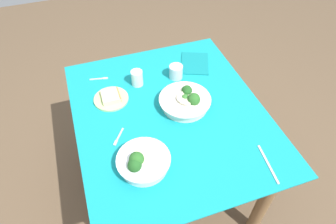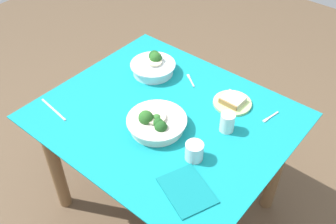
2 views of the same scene
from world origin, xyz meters
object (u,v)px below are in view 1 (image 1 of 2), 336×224
at_px(water_glass_side, 176,72).
at_px(fork_by_far_bowl, 100,79).
at_px(broccoli_bowl_far, 142,162).
at_px(napkin_folded_upper, 195,63).
at_px(water_glass_center, 137,78).
at_px(fork_by_near_bowl, 118,137).
at_px(bread_side_plate, 111,98).
at_px(table_knife_left, 268,164).
at_px(broccoli_bowl_near, 186,101).

height_order(water_glass_side, fork_by_far_bowl, water_glass_side).
distance_m(broccoli_bowl_far, napkin_folded_upper, 0.79).
xyz_separation_m(water_glass_center, napkin_folded_upper, (0.07, -0.38, -0.04)).
relative_size(broccoli_bowl_far, water_glass_center, 2.62).
distance_m(fork_by_far_bowl, fork_by_near_bowl, 0.46).
xyz_separation_m(bread_side_plate, water_glass_side, (0.06, -0.39, 0.03)).
height_order(broccoli_bowl_far, water_glass_side, broccoli_bowl_far).
height_order(bread_side_plate, table_knife_left, bread_side_plate).
distance_m(water_glass_center, fork_by_far_bowl, 0.23).
xyz_separation_m(broccoli_bowl_far, water_glass_side, (0.53, -0.35, 0.00)).
distance_m(bread_side_plate, table_knife_left, 0.85).
bearing_deg(broccoli_bowl_near, bread_side_plate, 64.65).
bearing_deg(broccoli_bowl_far, broccoli_bowl_near, -47.07).
distance_m(fork_by_near_bowl, napkin_folded_upper, 0.70).
relative_size(broccoli_bowl_far, broccoli_bowl_near, 0.88).
distance_m(broccoli_bowl_far, fork_by_near_bowl, 0.21).
bearing_deg(water_glass_center, broccoli_bowl_far, 167.44).
xyz_separation_m(broccoli_bowl_near, fork_by_far_bowl, (0.36, 0.39, -0.03)).
relative_size(bread_side_plate, fork_by_near_bowl, 1.98).
bearing_deg(water_glass_side, water_glass_center, 86.82).
height_order(broccoli_bowl_far, bread_side_plate, broccoli_bowl_far).
bearing_deg(broccoli_bowl_far, table_knife_left, -107.23).
height_order(bread_side_plate, water_glass_center, water_glass_center).
relative_size(broccoli_bowl_far, fork_by_near_bowl, 2.53).
height_order(bread_side_plate, fork_by_near_bowl, bread_side_plate).
distance_m(water_glass_side, fork_by_near_bowl, 0.53).
bearing_deg(fork_by_near_bowl, broccoli_bowl_far, 53.85).
height_order(broccoli_bowl_far, fork_by_far_bowl, broccoli_bowl_far).
xyz_separation_m(fork_by_far_bowl, napkin_folded_upper, (-0.04, -0.57, 0.00)).
distance_m(broccoli_bowl_near, fork_by_near_bowl, 0.39).
xyz_separation_m(broccoli_bowl_far, fork_by_near_bowl, (0.20, 0.07, -0.04)).
bearing_deg(fork_by_near_bowl, fork_by_far_bowl, -143.66).
distance_m(broccoli_bowl_near, bread_side_plate, 0.40).
xyz_separation_m(broccoli_bowl_near, fork_by_near_bowl, (-0.10, 0.38, -0.03)).
height_order(broccoli_bowl_near, water_glass_center, broccoli_bowl_near).
relative_size(bread_side_plate, water_glass_center, 2.05).
bearing_deg(broccoli_bowl_far, water_glass_side, -33.28).
relative_size(bread_side_plate, table_knife_left, 0.90).
bearing_deg(water_glass_center, broccoli_bowl_near, -141.69).
distance_m(broccoli_bowl_far, water_glass_center, 0.55).
bearing_deg(fork_by_far_bowl, water_glass_center, -18.72).
bearing_deg(water_glass_side, fork_by_near_bowl, 128.76).
bearing_deg(broccoli_bowl_far, fork_by_far_bowl, 6.60).
relative_size(broccoli_bowl_near, water_glass_center, 2.99).
distance_m(bread_side_plate, water_glass_center, 0.18).
bearing_deg(fork_by_near_bowl, water_glass_side, 163.95).
relative_size(water_glass_side, fork_by_near_bowl, 0.84).
relative_size(water_glass_center, table_knife_left, 0.44).
height_order(fork_by_far_bowl, napkin_folded_upper, napkin_folded_upper).
bearing_deg(water_glass_center, table_knife_left, -149.71).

